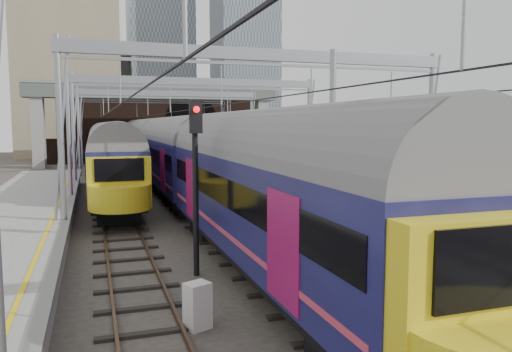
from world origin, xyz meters
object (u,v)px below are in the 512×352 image
object	(u,v)px
train_main	(159,150)
train_second	(105,149)
relay_cabinet	(197,306)
signal_near_centre	(432,190)
signal_near_left	(196,168)

from	to	relation	value
train_main	train_second	distance (m)	7.44
relay_cabinet	train_main	bearing A→B (deg)	61.72
train_second	signal_near_centre	size ratio (longest dim) A/B	10.37
train_second	relay_cabinet	world-z (taller)	train_second
signal_near_centre	relay_cabinet	world-z (taller)	signal_near_centre
train_second	signal_near_left	bearing A→B (deg)	-86.60
train_main	signal_near_centre	distance (m)	29.83
train_second	signal_near_centre	xyz separation A→B (m)	(7.44, -35.90, 0.49)
train_main	signal_near_centre	xyz separation A→B (m)	(3.44, -29.63, 0.34)
train_main	train_second	world-z (taller)	train_main
train_second	train_main	bearing A→B (deg)	-57.47
train_main	relay_cabinet	distance (m)	29.82
signal_near_left	relay_cabinet	world-z (taller)	signal_near_left
train_main	train_second	xyz separation A→B (m)	(-4.00, 6.27, -0.15)
signal_near_left	signal_near_centre	xyz separation A→B (m)	(5.54, -4.00, -0.38)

